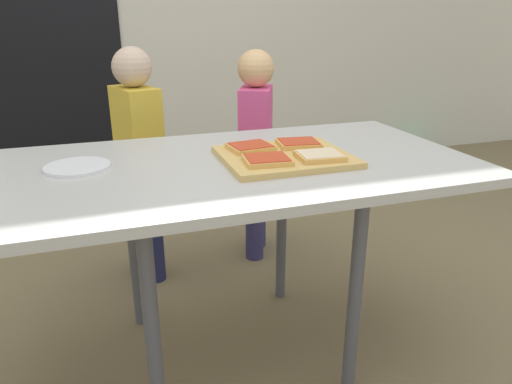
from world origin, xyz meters
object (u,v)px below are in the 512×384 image
object	(u,v)px
cutting_board	(285,157)
child_right	(256,142)
plate_white_left	(77,167)
garden_hose_coil	(422,154)
pizza_slice_near_left	(267,160)
pizza_slice_near_right	(320,156)
pizza_slice_far_left	(251,147)
dining_table	(230,180)
pizza_slice_far_right	(299,143)
child_left	(140,153)

from	to	relation	value
cutting_board	child_right	world-z (taller)	child_right
plate_white_left	garden_hose_coil	size ratio (longest dim) A/B	0.47
plate_white_left	child_right	xyz separation A→B (m)	(0.78, 0.65, -0.15)
pizza_slice_near_left	plate_white_left	bearing A→B (deg)	161.12
pizza_slice_near_right	pizza_slice_near_left	size ratio (longest dim) A/B	0.99
pizza_slice_near_left	pizza_slice_far_left	size ratio (longest dim) A/B	0.98
child_right	plate_white_left	bearing A→B (deg)	-140.25
dining_table	garden_hose_coil	distance (m)	3.08
dining_table	pizza_slice_near_right	distance (m)	0.29
pizza_slice_near_left	cutting_board	bearing A→B (deg)	39.23
child_right	pizza_slice_near_left	bearing A→B (deg)	-106.43
cutting_board	garden_hose_coil	xyz separation A→B (m)	(2.11, 1.99, -0.71)
pizza_slice_far_right	child_left	distance (m)	0.81
pizza_slice_near_left	garden_hose_coil	world-z (taller)	pizza_slice_near_left
cutting_board	garden_hose_coil	size ratio (longest dim) A/B	0.97
pizza_slice_far_right	pizza_slice_near_right	bearing A→B (deg)	-89.63
child_left	pizza_slice_far_left	bearing A→B (deg)	-64.07
pizza_slice_far_right	plate_white_left	size ratio (longest dim) A/B	0.79
dining_table	plate_white_left	world-z (taller)	plate_white_left
child_right	garden_hose_coil	bearing A→B (deg)	32.20
pizza_slice_near_left	pizza_slice_far_right	xyz separation A→B (m)	(0.17, 0.15, 0.00)
cutting_board	child_left	size ratio (longest dim) A/B	0.38
dining_table	cutting_board	bearing A→B (deg)	-9.19
plate_white_left	pizza_slice_near_right	bearing A→B (deg)	-15.41
plate_white_left	garden_hose_coil	xyz separation A→B (m)	(2.73, 1.88, -0.71)
plate_white_left	pizza_slice_near_left	bearing A→B (deg)	-18.88
pizza_slice_far_right	plate_white_left	xyz separation A→B (m)	(-0.70, 0.04, -0.02)
cutting_board	child_left	xyz separation A→B (m)	(-0.39, 0.71, -0.14)
cutting_board	pizza_slice_near_right	distance (m)	0.12
child_left	child_right	world-z (taller)	child_left
cutting_board	plate_white_left	distance (m)	0.63
pizza_slice_far_right	plate_white_left	bearing A→B (deg)	177.11
pizza_slice_near_right	garden_hose_coil	size ratio (longest dim) A/B	0.35
cutting_board	child_right	distance (m)	0.79
pizza_slice_near_right	plate_white_left	world-z (taller)	pizza_slice_near_right
pizza_slice_near_right	dining_table	bearing A→B (deg)	157.02
cutting_board	pizza_slice_far_right	world-z (taller)	pizza_slice_far_right
pizza_slice_far_right	child_left	size ratio (longest dim) A/B	0.15
pizza_slice_far_right	child_right	distance (m)	0.71
pizza_slice_near_left	child_left	world-z (taller)	child_left
pizza_slice_near_right	child_left	size ratio (longest dim) A/B	0.14
cutting_board	pizza_slice_near_right	xyz separation A→B (m)	(0.08, -0.08, 0.02)
pizza_slice_far_left	pizza_slice_far_right	distance (m)	0.17
dining_table	cutting_board	xyz separation A→B (m)	(0.17, -0.03, 0.07)
pizza_slice_near_right	pizza_slice_far_left	xyz separation A→B (m)	(-0.17, 0.16, 0.00)
cutting_board	pizza_slice_near_right	world-z (taller)	pizza_slice_near_right
cutting_board	pizza_slice_far_right	distance (m)	0.11
pizza_slice_far_left	pizza_slice_far_right	xyz separation A→B (m)	(0.17, -0.01, 0.00)
garden_hose_coil	pizza_slice_far_left	bearing A→B (deg)	-139.05
child_left	pizza_slice_far_right	bearing A→B (deg)	-53.36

